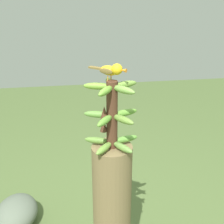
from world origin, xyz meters
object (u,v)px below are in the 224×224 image
at_px(perched_bird, 112,70).
at_px(banana_bunch, 112,115).
at_px(garden_rock, 17,213).
at_px(banana_tree, 112,219).

bearing_deg(perched_bird, banana_bunch, -15.67).
bearing_deg(perched_bird, garden_rock, -131.65).
bearing_deg(banana_tree, perched_bird, 173.71).
height_order(banana_tree, perched_bird, perched_bird).
xyz_separation_m(banana_bunch, garden_rock, (-0.57, -0.62, -0.97)).
distance_m(banana_tree, perched_bird, 0.84).
height_order(banana_tree, banana_bunch, banana_bunch).
height_order(banana_bunch, perched_bird, perched_bird).
bearing_deg(banana_bunch, garden_rock, -132.37).
relative_size(banana_tree, banana_bunch, 2.70).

